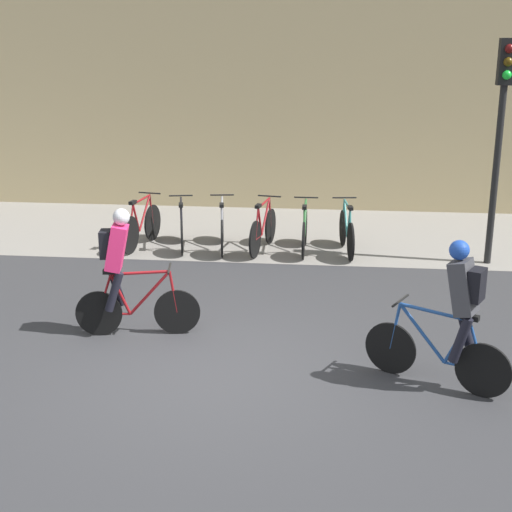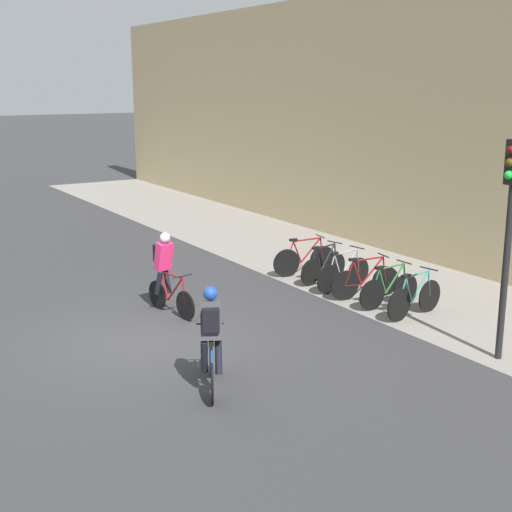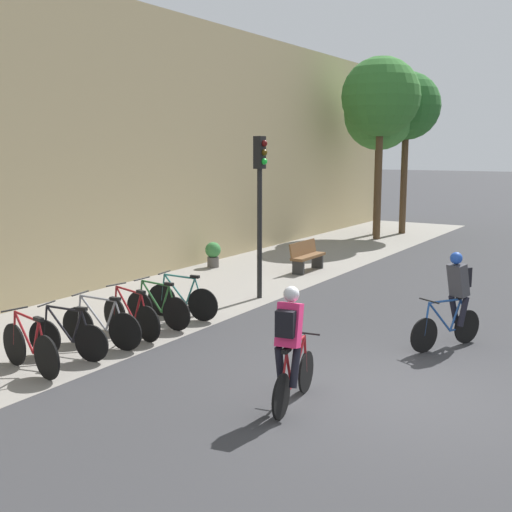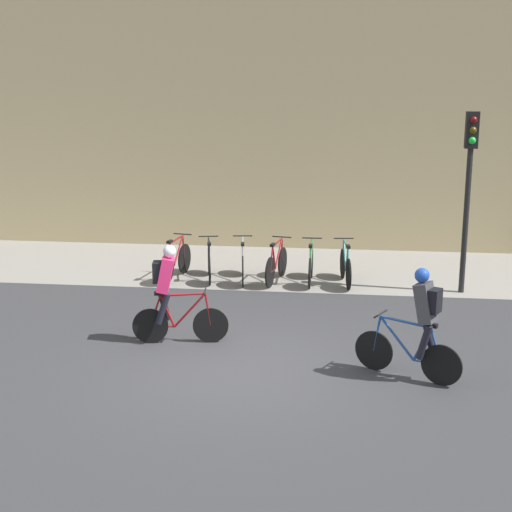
% 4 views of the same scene
% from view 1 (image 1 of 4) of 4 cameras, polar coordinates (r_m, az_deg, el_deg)
% --- Properties ---
extents(ground, '(200.00, 200.00, 0.00)m').
position_cam_1_polar(ground, '(8.66, -3.58, -9.37)').
color(ground, '#333335').
extents(kerb_strip, '(44.00, 4.50, 0.01)m').
position_cam_1_polar(kerb_strip, '(14.97, 0.71, 1.95)').
color(kerb_strip, gray).
rests_on(kerb_strip, ground).
extents(building_facade, '(44.00, 0.60, 7.44)m').
position_cam_1_polar(building_facade, '(17.03, 1.61, 16.37)').
color(building_facade, tan).
rests_on(building_facade, ground).
extents(cyclist_pink, '(1.66, 0.53, 1.75)m').
position_cam_1_polar(cyclist_pink, '(9.57, -10.65, -0.97)').
color(cyclist_pink, black).
rests_on(cyclist_pink, ground).
extents(cyclist_grey, '(1.56, 0.83, 1.76)m').
position_cam_1_polar(cyclist_grey, '(8.23, 15.68, -4.26)').
color(cyclist_grey, black).
rests_on(cyclist_grey, ground).
extents(parked_bike_0, '(0.47, 1.72, 0.99)m').
position_cam_1_polar(parked_bike_0, '(13.94, -9.15, 2.39)').
color(parked_bike_0, black).
rests_on(parked_bike_0, ground).
extents(parked_bike_1, '(0.49, 1.59, 0.96)m').
position_cam_1_polar(parked_bike_1, '(13.76, -5.96, 2.23)').
color(parked_bike_1, black).
rests_on(parked_bike_1, ground).
extents(parked_bike_2, '(0.46, 1.73, 0.98)m').
position_cam_1_polar(parked_bike_2, '(13.62, -2.72, 2.22)').
color(parked_bike_2, black).
rests_on(parked_bike_2, ground).
extents(parked_bike_3, '(0.48, 1.73, 0.98)m').
position_cam_1_polar(parked_bike_3, '(13.52, 0.57, 2.13)').
color(parked_bike_3, black).
rests_on(parked_bike_3, ground).
extents(parked_bike_4, '(0.46, 1.65, 0.98)m').
position_cam_1_polar(parked_bike_4, '(13.47, 3.91, 2.02)').
color(parked_bike_4, black).
rests_on(parked_bike_4, ground).
extents(parked_bike_5, '(0.46, 1.71, 0.99)m').
position_cam_1_polar(parked_bike_5, '(13.47, 7.27, 1.94)').
color(parked_bike_5, black).
rests_on(parked_bike_5, ground).
extents(traffic_light_pole, '(0.26, 0.30, 3.89)m').
position_cam_1_polar(traffic_light_pole, '(13.00, 19.06, 10.81)').
color(traffic_light_pole, black).
rests_on(traffic_light_pole, ground).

